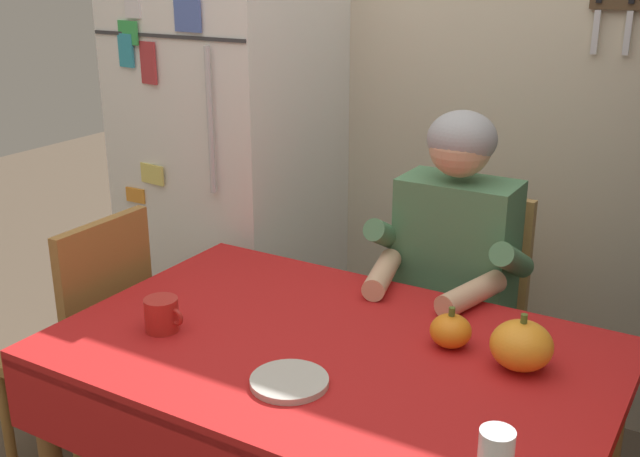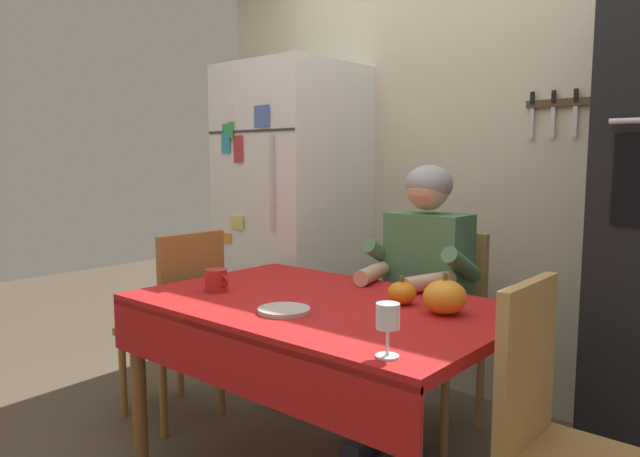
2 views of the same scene
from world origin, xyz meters
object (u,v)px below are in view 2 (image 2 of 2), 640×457
(wine_glass, at_px, (388,320))
(pumpkin_medium, at_px, (402,293))
(seated_person, at_px, (420,280))
(serving_tray, at_px, (284,310))
(coffee_mug, at_px, (216,280))
(refrigerator, at_px, (293,222))
(dining_table, at_px, (317,324))
(chair_right_side, at_px, (559,435))
(chair_left_side, at_px, (180,318))
(pumpkin_large, at_px, (445,297))
(chair_behind_person, at_px, (440,321))

(wine_glass, relative_size, pumpkin_medium, 1.39)
(wine_glass, height_order, pumpkin_medium, wine_glass)
(seated_person, bearing_deg, serving_tray, -94.90)
(coffee_mug, bearing_deg, seated_person, 55.51)
(refrigerator, xyz_separation_m, dining_table, (0.95, -0.88, -0.24))
(dining_table, bearing_deg, chair_right_side, -1.01)
(seated_person, bearing_deg, chair_left_side, -149.74)
(coffee_mug, xyz_separation_m, pumpkin_large, (0.87, 0.29, 0.01))
(coffee_mug, height_order, pumpkin_medium, pumpkin_medium)
(wine_glass, bearing_deg, pumpkin_large, 101.45)
(dining_table, bearing_deg, coffee_mug, -162.86)
(dining_table, xyz_separation_m, wine_glass, (0.55, -0.34, 0.19))
(seated_person, bearing_deg, chair_right_side, -37.06)
(refrigerator, bearing_deg, chair_right_side, -25.91)
(refrigerator, xyz_separation_m, chair_left_side, (0.05, -0.85, -0.39))
(chair_left_side, height_order, serving_tray, chair_left_side)
(chair_right_side, distance_m, coffee_mug, 1.36)
(seated_person, height_order, coffee_mug, seated_person)
(chair_behind_person, xyz_separation_m, seated_person, (-0.00, -0.19, 0.23))
(chair_right_side, relative_size, serving_tray, 5.08)
(chair_right_side, relative_size, wine_glass, 6.25)
(seated_person, relative_size, pumpkin_large, 8.31)
(refrigerator, bearing_deg, chair_left_side, -86.69)
(refrigerator, distance_m, wine_glass, 1.94)
(coffee_mug, height_order, serving_tray, coffee_mug)
(chair_behind_person, relative_size, pumpkin_large, 6.21)
(seated_person, xyz_separation_m, pumpkin_medium, (0.18, -0.43, 0.05))
(refrigerator, height_order, seated_person, refrigerator)
(serving_tray, bearing_deg, chair_right_side, 11.17)
(pumpkin_medium, bearing_deg, wine_glass, -61.10)
(chair_right_side, distance_m, chair_left_side, 1.80)
(dining_table, distance_m, serving_tray, 0.21)
(seated_person, bearing_deg, dining_table, -97.57)
(refrigerator, relative_size, seated_person, 1.45)
(dining_table, bearing_deg, seated_person, 82.43)
(chair_behind_person, bearing_deg, pumpkin_large, -60.17)
(pumpkin_medium, bearing_deg, dining_table, -146.24)
(coffee_mug, bearing_deg, pumpkin_large, 18.31)
(dining_table, bearing_deg, wine_glass, -32.21)
(dining_table, bearing_deg, pumpkin_large, 19.42)
(pumpkin_medium, bearing_deg, chair_left_side, -173.00)
(chair_behind_person, distance_m, chair_right_side, 1.15)
(wine_glass, bearing_deg, chair_left_side, 165.45)
(refrigerator, distance_m, pumpkin_large, 1.58)
(refrigerator, height_order, serving_tray, refrigerator)
(wine_glass, bearing_deg, refrigerator, 140.64)
(chair_right_side, bearing_deg, chair_behind_person, 135.42)
(refrigerator, xyz_separation_m, pumpkin_medium, (1.21, -0.71, -0.12))
(serving_tray, bearing_deg, dining_table, 93.60)
(chair_right_side, height_order, serving_tray, chair_right_side)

